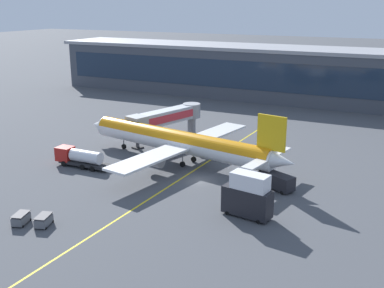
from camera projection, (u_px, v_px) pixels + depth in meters
The scene contains 10 objects.
ground_plane at pixel (200, 181), 77.64m from camera, with size 700.00×700.00×0.00m, color #47494F.
apron_lead_in_line at pixel (188, 174), 80.67m from camera, with size 0.30×80.00×0.01m, color yellow.
terminal_building at pixel (366, 79), 131.21m from camera, with size 196.07×20.46×15.49m.
main_airliner at pixel (179, 141), 85.53m from camera, with size 45.03×36.11×11.36m.
jet_bridge at pixel (168, 117), 99.61m from camera, with size 8.64×19.30×6.70m.
fuel_tanker at pixel (80, 157), 83.94m from camera, with size 10.83×2.82×3.25m.
catering_lift at pixel (248, 196), 63.85m from camera, with size 7.09×3.47×6.30m.
lavatory_truck at pixel (277, 181), 73.81m from camera, with size 6.23×4.47×2.50m.
baggage_cart_0 at pixel (21, 219), 62.34m from camera, with size 2.26×2.98×1.48m.
baggage_cart_1 at pixel (44, 220), 61.84m from camera, with size 2.26×2.98×1.48m.
Camera 1 is at (31.03, -65.66, 28.14)m, focal length 44.22 mm.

